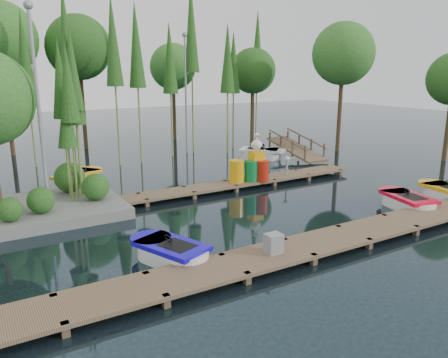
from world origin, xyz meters
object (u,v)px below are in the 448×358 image
boat_blue (171,253)px  drum_cluster (257,166)px  island (12,128)px  utility_cabinet (274,243)px  boat_yellow_far (78,179)px  boat_red (407,202)px  yellow_barrel (237,171)px

boat_blue → drum_cluster: bearing=17.0°
island → utility_cabinet: size_ratio=12.47×
island → boat_yellow_far: (2.71, 3.40, -2.89)m
boat_yellow_far → utility_cabinet: boat_yellow_far is taller
boat_red → boat_yellow_far: 14.03m
island → drum_cluster: island is taller
utility_cabinet → drum_cluster: bearing=58.4°
utility_cabinet → drum_cluster: drum_cluster is taller
yellow_barrel → island: bearing=174.8°
utility_cabinet → yellow_barrel: yellow_barrel is taller
boat_red → utility_cabinet: (-7.24, -1.29, 0.32)m
boat_blue → drum_cluster: 8.49m
boat_blue → yellow_barrel: (5.57, 5.49, 0.54)m
island → boat_red: bearing=-27.2°
boat_red → utility_cabinet: bearing=-157.4°
boat_yellow_far → drum_cluster: 8.18m
utility_cabinet → boat_blue: bearing=147.4°
utility_cabinet → drum_cluster: (4.21, 6.84, 0.35)m
utility_cabinet → drum_cluster: 8.04m
boat_red → yellow_barrel: size_ratio=2.82×
boat_red → drum_cluster: size_ratio=1.30×
boat_blue → boat_yellow_far: 9.68m
yellow_barrel → drum_cluster: 1.02m
boat_yellow_far → boat_blue: bearing=-108.4°
boat_red → yellow_barrel: yellow_barrel is taller
drum_cluster → utility_cabinet: bearing=-121.6°
boat_blue → utility_cabinet: 2.82m
island → drum_cluster: size_ratio=3.18×
boat_yellow_far → utility_cabinet: (2.69, -11.19, 0.28)m
island → utility_cabinet: bearing=-55.2°
drum_cluster → boat_red: bearing=-61.4°
island → boat_red: (12.65, -6.50, -2.93)m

